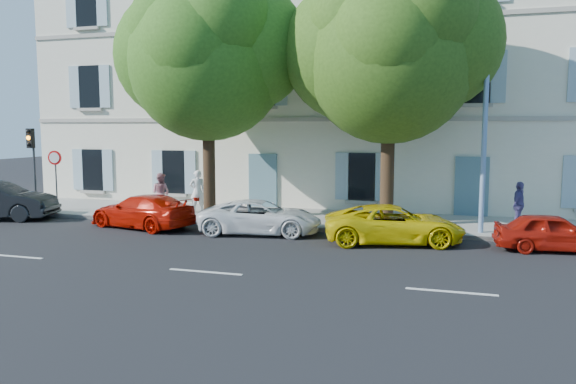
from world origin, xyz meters
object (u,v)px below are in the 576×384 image
(car_yellow_supercar, at_px, (394,224))
(pedestrian_a, at_px, (197,191))
(car_white_coupe, at_px, (260,217))
(traffic_light, at_px, (32,152))
(car_red_coupe, at_px, (142,211))
(road_sign, at_px, (55,168))
(pedestrian_b, at_px, (161,193))
(tree_right, at_px, (390,58))
(street_lamp, at_px, (487,85))
(pedestrian_c, at_px, (519,205))
(tree_left, at_px, (207,62))
(car_red_hatchback, at_px, (553,232))

(car_yellow_supercar, xyz_separation_m, pedestrian_a, (-8.42, 3.28, 0.42))
(car_white_coupe, height_order, traffic_light, traffic_light)
(car_red_coupe, xyz_separation_m, car_white_coupe, (4.52, 0.14, -0.03))
(car_red_coupe, relative_size, road_sign, 1.65)
(traffic_light, xyz_separation_m, pedestrian_a, (6.65, 1.78, -1.63))
(pedestrian_b, bearing_deg, tree_right, -175.43)
(street_lamp, xyz_separation_m, pedestrian_c, (1.27, 1.34, -4.06))
(tree_right, xyz_separation_m, pedestrian_b, (-9.29, 0.44, -5.06))
(tree_left, distance_m, street_lamp, 10.02)
(car_red_hatchback, relative_size, traffic_light, 0.96)
(car_white_coupe, height_order, pedestrian_b, pedestrian_b)
(pedestrian_c, bearing_deg, car_white_coupe, 129.50)
(car_red_coupe, relative_size, street_lamp, 0.49)
(car_white_coupe, bearing_deg, car_yellow_supercar, -102.32)
(traffic_light, bearing_deg, car_yellow_supercar, -5.68)
(car_yellow_supercar, xyz_separation_m, pedestrian_b, (-9.80, 2.69, 0.37))
(car_red_coupe, xyz_separation_m, pedestrian_a, (0.69, 3.14, 0.41))
(street_lamp, relative_size, pedestrian_c, 5.26)
(car_red_coupe, height_order, pedestrian_a, pedestrian_a)
(pedestrian_b, bearing_deg, street_lamp, -177.03)
(traffic_light, xyz_separation_m, pedestrian_c, (19.03, 1.59, -1.69))
(tree_right, bearing_deg, pedestrian_a, 172.62)
(car_yellow_supercar, bearing_deg, pedestrian_b, 61.21)
(tree_left, relative_size, street_lamp, 1.07)
(tree_right, distance_m, pedestrian_b, 10.58)
(pedestrian_a, distance_m, pedestrian_b, 1.50)
(road_sign, bearing_deg, car_red_coupe, -16.49)
(car_white_coupe, height_order, street_lamp, street_lamp)
(road_sign, distance_m, street_lamp, 16.98)
(traffic_light, bearing_deg, pedestrian_a, 14.97)
(car_red_hatchback, bearing_deg, tree_left, 74.33)
(car_yellow_supercar, distance_m, street_lamp, 5.45)
(car_red_hatchback, bearing_deg, tree_right, 61.20)
(traffic_light, bearing_deg, car_red_hatchback, -3.75)
(car_red_hatchback, bearing_deg, traffic_light, 79.13)
(tree_right, relative_size, traffic_light, 2.65)
(tree_right, bearing_deg, car_yellow_supercar, -77.14)
(tree_left, bearing_deg, traffic_light, -176.33)
(car_white_coupe, relative_size, street_lamp, 0.49)
(tree_left, relative_size, tree_right, 1.01)
(traffic_light, bearing_deg, tree_left, 3.67)
(traffic_light, xyz_separation_m, street_lamp, (17.76, 0.25, 2.37))
(pedestrian_a, bearing_deg, road_sign, -19.18)
(car_red_hatchback, height_order, traffic_light, traffic_light)
(tree_right, bearing_deg, tree_left, -177.84)
(car_white_coupe, xyz_separation_m, street_lamp, (7.27, 1.47, 4.44))
(tree_left, bearing_deg, road_sign, -176.52)
(pedestrian_c, bearing_deg, pedestrian_a, 110.41)
(pedestrian_a, bearing_deg, tree_right, 136.67)
(car_red_coupe, distance_m, street_lamp, 12.69)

